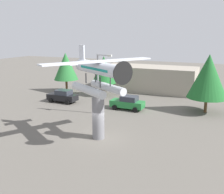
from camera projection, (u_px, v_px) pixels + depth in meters
The scene contains 10 objects.
ground_plane at pixel (99, 138), 23.74m from camera, with size 140.00×140.00×0.00m, color #605B54.
display_pedestal at pixel (98, 116), 23.24m from camera, with size 1.10×1.10×4.25m, color slate.
floatplane_monument at pixel (98, 74), 22.24m from camera, with size 7.02×9.45×4.00m.
car_near_black at pixel (63, 96), 36.02m from camera, with size 4.20×2.02×1.76m.
car_mid_green at pixel (128, 103), 32.56m from camera, with size 4.20×2.02×1.76m.
streetlight_primary at pixel (100, 79), 30.06m from camera, with size 1.84×0.28×7.04m.
storefront_building at pixel (149, 78), 43.47m from camera, with size 15.32×6.14×4.03m, color #9E9384.
tree_west at pixel (66, 66), 42.02m from camera, with size 3.90×3.90×6.34m.
tree_east at pixel (104, 70), 39.40m from camera, with size 3.68×3.68×6.02m.
tree_center_back at pixel (208, 76), 30.52m from camera, with size 4.67×4.67×7.00m.
Camera 1 is at (10.22, -19.74, 9.21)m, focal length 41.76 mm.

